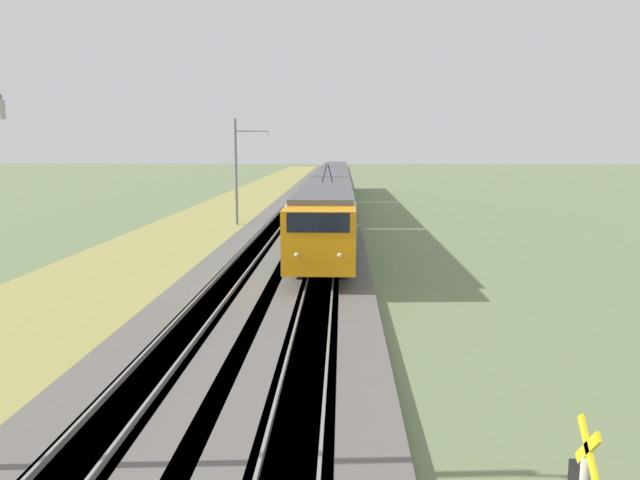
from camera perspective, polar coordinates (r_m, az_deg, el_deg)
ballast_main at (r=55.68m, az=-2.88°, el=2.64°), size 240.00×4.40×0.30m
ballast_adjacent at (r=55.48m, az=1.11°, el=2.62°), size 240.00×4.40×0.30m
track_main at (r=55.68m, az=-2.88°, el=2.65°), size 240.00×1.57×0.45m
track_adjacent at (r=55.48m, az=1.11°, el=2.63°), size 240.00×1.57×0.45m
grass_verge at (r=56.42m, az=-8.45°, el=2.54°), size 240.00×8.44×0.12m
passenger_train at (r=55.57m, az=1.12°, el=4.81°), size 63.85×3.00×4.84m
catenary_mast_mid at (r=46.65m, az=-7.63°, el=6.26°), size 0.22×2.56×7.90m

